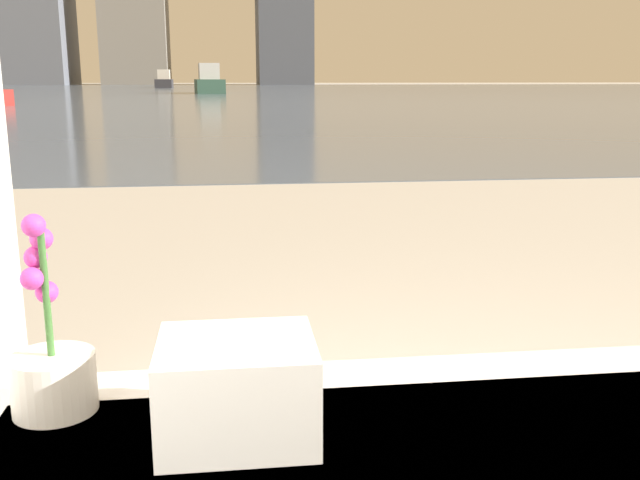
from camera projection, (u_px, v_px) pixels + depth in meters
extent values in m
cylinder|color=silver|center=(54.00, 383.00, 1.23)|extent=(0.14, 0.14, 0.10)
cylinder|color=#38662D|center=(46.00, 291.00, 1.19)|extent=(0.01, 0.01, 0.23)
sphere|color=#CC3899|center=(34.00, 225.00, 1.14)|extent=(0.04, 0.04, 0.04)
sphere|color=#CC3899|center=(41.00, 239.00, 1.19)|extent=(0.04, 0.04, 0.04)
sphere|color=#CC3899|center=(36.00, 257.00, 1.19)|extent=(0.04, 0.04, 0.04)
sphere|color=#CC3899|center=(32.00, 279.00, 1.17)|extent=(0.04, 0.04, 0.04)
sphere|color=#CC3899|center=(47.00, 292.00, 1.20)|extent=(0.04, 0.04, 0.04)
cube|color=white|center=(238.00, 423.00, 1.15)|extent=(0.25, 0.22, 0.04)
cube|color=white|center=(238.00, 400.00, 1.14)|extent=(0.25, 0.22, 0.04)
cube|color=white|center=(237.00, 377.00, 1.13)|extent=(0.25, 0.22, 0.04)
cube|color=white|center=(236.00, 353.00, 1.12)|extent=(0.25, 0.22, 0.04)
cube|color=slate|center=(232.00, 91.00, 60.46)|extent=(180.00, 110.00, 0.01)
cube|color=#2D2D33|center=(164.00, 83.00, 78.08)|extent=(1.94, 5.22, 0.90)
cube|color=silver|center=(164.00, 74.00, 77.86)|extent=(1.35, 1.98, 1.03)
cube|color=#335647|center=(209.00, 86.00, 49.43)|extent=(2.30, 5.56, 0.95)
cube|color=silver|center=(209.00, 71.00, 49.20)|extent=(1.52, 2.14, 1.09)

